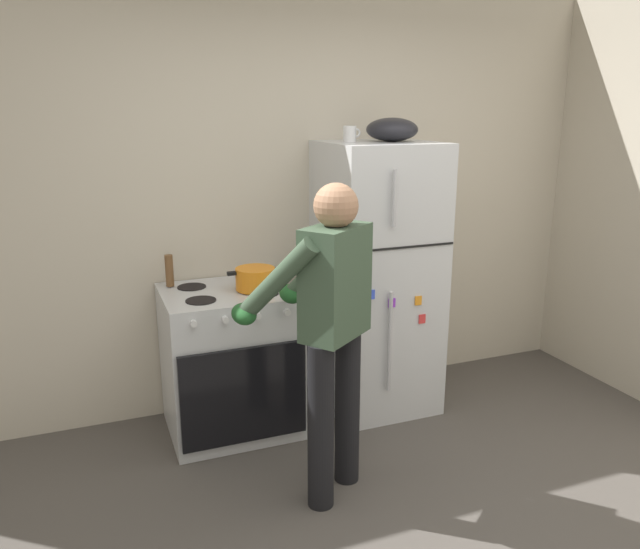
# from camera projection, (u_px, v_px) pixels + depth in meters

# --- Properties ---
(kitchen_wall_back) EXTENTS (6.00, 0.10, 2.70)m
(kitchen_wall_back) POSITION_uv_depth(u_px,v_px,m) (288.00, 199.00, 4.04)
(kitchen_wall_back) COLOR beige
(kitchen_wall_back) RESTS_ON ground
(refrigerator) EXTENTS (0.68, 0.72, 1.73)m
(refrigerator) POSITION_uv_depth(u_px,v_px,m) (377.00, 278.00, 3.99)
(refrigerator) COLOR silver
(refrigerator) RESTS_ON ground
(stove_range) EXTENTS (0.76, 0.67, 0.89)m
(stove_range) POSITION_uv_depth(u_px,v_px,m) (230.00, 361.00, 3.74)
(stove_range) COLOR silver
(stove_range) RESTS_ON ground
(person_cook) EXTENTS (0.67, 0.72, 1.60)m
(person_cook) POSITION_uv_depth(u_px,v_px,m) (329.00, 316.00, 2.99)
(person_cook) COLOR black
(person_cook) RESTS_ON ground
(red_pot) EXTENTS (0.33, 0.23, 0.13)m
(red_pot) POSITION_uv_depth(u_px,v_px,m) (255.00, 279.00, 3.63)
(red_pot) COLOR orange
(red_pot) RESTS_ON stove_range
(coffee_mug) EXTENTS (0.11, 0.08, 0.10)m
(coffee_mug) POSITION_uv_depth(u_px,v_px,m) (350.00, 134.00, 3.73)
(coffee_mug) COLOR silver
(coffee_mug) RESTS_ON refrigerator
(pepper_mill) EXTENTS (0.05, 0.05, 0.19)m
(pepper_mill) POSITION_uv_depth(u_px,v_px,m) (169.00, 271.00, 3.69)
(pepper_mill) COLOR brown
(pepper_mill) RESTS_ON stove_range
(mixing_bowl) EXTENTS (0.32, 0.32, 0.14)m
(mixing_bowl) POSITION_uv_depth(u_px,v_px,m) (392.00, 130.00, 3.77)
(mixing_bowl) COLOR black
(mixing_bowl) RESTS_ON refrigerator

